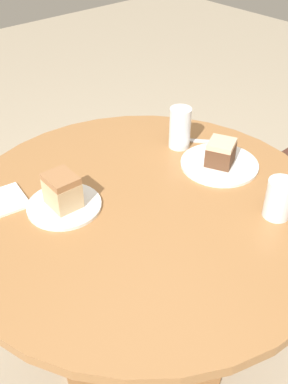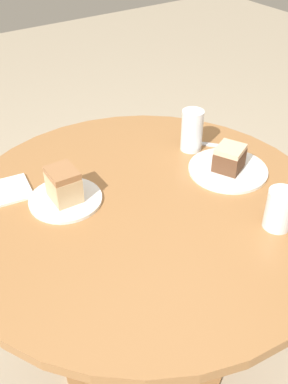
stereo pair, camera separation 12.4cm
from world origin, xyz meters
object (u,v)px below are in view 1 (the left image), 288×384
cake_slice_near (221,153)px  glass_lemonade (279,200)px  plate_far (64,206)px  glass_water (180,129)px  plate_near (219,164)px  cake_slice_far (62,191)px

cake_slice_near → glass_lemonade: 0.27m
plate_far → cake_slice_near: cake_slice_near is taller
glass_lemonade → glass_water: (-0.43, 0.06, 0.01)m
plate_far → glass_water: (-0.02, 0.47, 0.06)m
glass_lemonade → glass_water: glass_water is taller
glass_water → glass_lemonade: bearing=-7.7°
plate_near → plate_far: 0.50m
plate_near → glass_lemonade: (0.26, -0.07, 0.05)m
plate_far → cake_slice_far: (0.00, -0.00, 0.05)m
plate_far → glass_water: 0.48m
plate_far → glass_lemonade: glass_lemonade is taller
cake_slice_near → glass_water: (-0.17, -0.01, 0.02)m
plate_far → glass_lemonade: size_ratio=1.85×
plate_near → cake_slice_near: bearing=180.0°
cake_slice_near → cake_slice_far: (-0.15, -0.48, 0.01)m
plate_near → glass_water: size_ratio=1.77×
cake_slice_far → glass_lemonade: size_ratio=0.85×
plate_near → plate_far: size_ratio=1.18×
glass_lemonade → cake_slice_far: bearing=-134.7°
plate_near → glass_lemonade: glass_lemonade is taller
cake_slice_near → glass_water: size_ratio=0.80×
plate_far → cake_slice_far: cake_slice_far is taller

